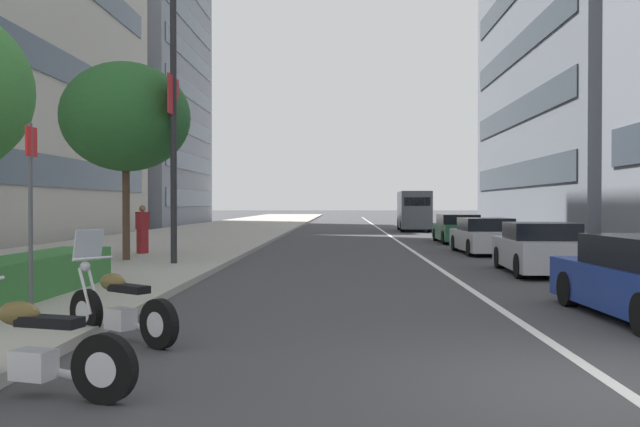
# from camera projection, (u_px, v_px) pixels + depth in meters

# --- Properties ---
(ground_plane) EXTENTS (400.00, 400.00, 0.00)m
(ground_plane) POSITION_uv_depth(u_px,v_px,m) (624.00, 392.00, 6.68)
(ground_plane) COLOR #3A3A3D
(sidewalk_right_plaza) EXTENTS (160.00, 9.38, 0.15)m
(sidewalk_right_plaza) POSITION_uv_depth(u_px,v_px,m) (193.00, 237.00, 37.02)
(sidewalk_right_plaza) COLOR #A39E93
(sidewalk_right_plaza) RESTS_ON ground
(lane_centre_stripe) EXTENTS (110.00, 0.16, 0.01)m
(lane_centre_stripe) POSITION_uv_depth(u_px,v_px,m) (388.00, 234.00, 41.66)
(lane_centre_stripe) COLOR silver
(lane_centre_stripe) RESTS_ON ground
(motorcycle_mid_row) EXTENTS (0.80, 2.16, 1.48)m
(motorcycle_mid_row) POSITION_uv_depth(u_px,v_px,m) (30.00, 350.00, 6.52)
(motorcycle_mid_row) COLOR black
(motorcycle_mid_row) RESTS_ON ground
(motorcycle_under_tarp) EXTENTS (1.40, 1.87, 1.48)m
(motorcycle_under_tarp) POSITION_uv_depth(u_px,v_px,m) (119.00, 308.00, 9.16)
(motorcycle_under_tarp) COLOR black
(motorcycle_under_tarp) RESTS_ON ground
(car_approaching_light) EXTENTS (4.21, 2.01, 1.34)m
(car_approaching_light) POSITION_uv_depth(u_px,v_px,m) (541.00, 250.00, 18.13)
(car_approaching_light) COLOR #B7B7BC
(car_approaching_light) RESTS_ON ground
(car_following_behind) EXTENTS (4.53, 1.99, 1.32)m
(car_following_behind) POSITION_uv_depth(u_px,v_px,m) (485.00, 237.00, 25.45)
(car_following_behind) COLOR #B7B7BC
(car_following_behind) RESTS_ON ground
(car_mid_block_traffic) EXTENTS (4.62, 1.94, 1.34)m
(car_mid_block_traffic) POSITION_uv_depth(u_px,v_px,m) (458.00, 229.00, 32.67)
(car_mid_block_traffic) COLOR #236038
(car_mid_block_traffic) RESTS_ON ground
(delivery_van_ahead) EXTENTS (6.20, 2.21, 2.70)m
(delivery_van_ahead) POSITION_uv_depth(u_px,v_px,m) (414.00, 210.00, 47.12)
(delivery_van_ahead) COLOR #4C5156
(delivery_van_ahead) RESTS_ON ground
(parking_sign_by_curb) EXTENTS (0.32, 0.06, 2.78)m
(parking_sign_by_curb) POSITION_uv_depth(u_px,v_px,m) (31.00, 206.00, 9.32)
(parking_sign_by_curb) COLOR #47494C
(parking_sign_by_curb) RESTS_ON sidewalk_right_plaza
(street_lamp_with_banners) EXTENTS (1.26, 2.55, 8.20)m
(street_lamp_with_banners) POSITION_uv_depth(u_px,v_px,m) (186.00, 89.00, 19.42)
(street_lamp_with_banners) COLOR #232326
(street_lamp_with_banners) RESTS_ON sidewalk_right_plaza
(clipped_hedge_bed) EXTENTS (6.96, 1.10, 0.73)m
(clipped_hedge_bed) POSITION_uv_depth(u_px,v_px,m) (12.00, 280.00, 11.96)
(clipped_hedge_bed) COLOR #337033
(clipped_hedge_bed) RESTS_ON sidewalk_right_plaza
(street_tree_mid_sidewalk) EXTENTS (3.85, 3.85, 5.94)m
(street_tree_mid_sidewalk) POSITION_uv_depth(u_px,v_px,m) (126.00, 117.00, 20.61)
(street_tree_mid_sidewalk) COLOR #473323
(street_tree_mid_sidewalk) RESTS_ON sidewalk_right_plaza
(pedestrian_on_plaza) EXTENTS (0.47, 0.45, 1.65)m
(pedestrian_on_plaza) POSITION_uv_depth(u_px,v_px,m) (142.00, 229.00, 23.41)
(pedestrian_on_plaza) COLOR maroon
(pedestrian_on_plaza) RESTS_ON sidewalk_right_plaza
(office_tower_behind_plaza) EXTENTS (20.04, 17.48, 29.89)m
(office_tower_behind_plaza) POSITION_uv_depth(u_px,v_px,m) (96.00, 60.00, 62.31)
(office_tower_behind_plaza) COLOR gray
(office_tower_behind_plaza) RESTS_ON ground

